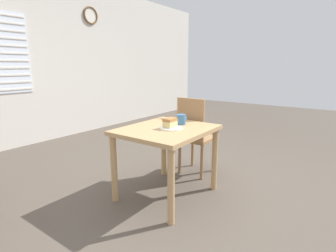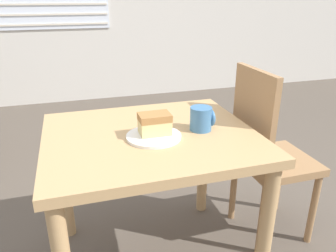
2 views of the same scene
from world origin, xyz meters
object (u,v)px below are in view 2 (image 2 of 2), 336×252
object	(u,v)px
chair_near_window	(267,152)
dining_table_near	(151,156)
coffee_mug	(202,119)
cake_slice	(155,124)
plate	(154,136)

from	to	relation	value
chair_near_window	dining_table_near	bearing A→B (deg)	94.10
coffee_mug	chair_near_window	bearing A→B (deg)	9.93
chair_near_window	coffee_mug	bearing A→B (deg)	99.93
cake_slice	plate	bearing A→B (deg)	-120.21
chair_near_window	cake_slice	distance (m)	0.67
dining_table_near	coffee_mug	size ratio (longest dim) A/B	8.62
dining_table_near	chair_near_window	bearing A→B (deg)	4.10
chair_near_window	plate	size ratio (longest dim) A/B	4.09
dining_table_near	coffee_mug	distance (m)	0.28
cake_slice	coffee_mug	size ratio (longest dim) A/B	1.25
dining_table_near	cake_slice	distance (m)	0.17
chair_near_window	cake_slice	xyz separation A→B (m)	(-0.61, -0.08, 0.26)
cake_slice	coffee_mug	world-z (taller)	coffee_mug
chair_near_window	plate	bearing A→B (deg)	98.49
plate	coffee_mug	xyz separation A→B (m)	(0.22, 0.02, 0.05)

